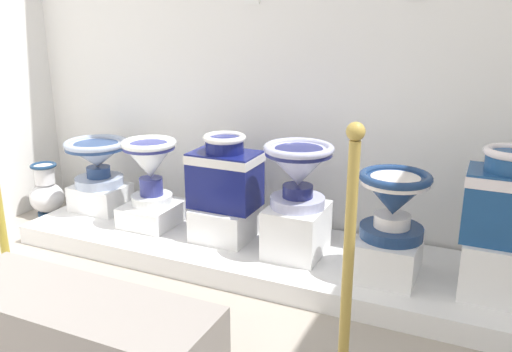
# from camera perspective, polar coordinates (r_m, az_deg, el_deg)

# --- Properties ---
(display_platform) EXTENTS (2.99, 0.77, 0.12)m
(display_platform) POSITION_cam_1_polar(r_m,az_deg,el_deg) (3.10, 0.62, -8.32)
(display_platform) COLOR white
(display_platform) RESTS_ON ground_plane
(plinth_block_slender_white) EXTENTS (0.35, 0.28, 0.17)m
(plinth_block_slender_white) POSITION_cam_1_polar(r_m,az_deg,el_deg) (3.72, -16.36, -2.20)
(plinth_block_slender_white) COLOR white
(plinth_block_slender_white) RESTS_ON display_platform
(antique_toilet_slender_white) EXTENTS (0.41, 0.41, 0.31)m
(antique_toilet_slender_white) POSITION_cam_1_polar(r_m,az_deg,el_deg) (3.64, -16.73, 2.05)
(antique_toilet_slender_white) COLOR #A4B3D0
(antique_toilet_slender_white) RESTS_ON plinth_block_slender_white
(plinth_block_squat_floral) EXTENTS (0.31, 0.36, 0.13)m
(plinth_block_squat_floral) POSITION_cam_1_polar(r_m,az_deg,el_deg) (3.41, -11.04, -3.98)
(plinth_block_squat_floral) COLOR white
(plinth_block_squat_floral) RESTS_ON display_platform
(antique_toilet_squat_floral) EXTENTS (0.34, 0.34, 0.41)m
(antique_toilet_squat_floral) POSITION_cam_1_polar(r_m,az_deg,el_deg) (3.30, -11.36, 1.39)
(antique_toilet_squat_floral) COLOR white
(antique_toilet_squat_floral) RESTS_ON plinth_block_squat_floral
(plinth_block_leftmost) EXTENTS (0.32, 0.35, 0.19)m
(plinth_block_leftmost) POSITION_cam_1_polar(r_m,az_deg,el_deg) (3.15, -3.26, -4.89)
(plinth_block_leftmost) COLOR white
(plinth_block_leftmost) RESTS_ON display_platform
(antique_toilet_leftmost) EXTENTS (0.39, 0.27, 0.43)m
(antique_toilet_leftmost) POSITION_cam_1_polar(r_m,az_deg,el_deg) (3.04, -3.35, 0.44)
(antique_toilet_leftmost) COLOR navy
(antique_toilet_leftmost) RESTS_ON plinth_block_leftmost
(plinth_block_pale_glazed) EXTENTS (0.30, 0.35, 0.27)m
(plinth_block_pale_glazed) POSITION_cam_1_polar(r_m,az_deg,el_deg) (2.92, 4.41, -5.80)
(plinth_block_pale_glazed) COLOR white
(plinth_block_pale_glazed) RESTS_ON display_platform
(antique_toilet_pale_glazed) EXTENTS (0.37, 0.37, 0.34)m
(antique_toilet_pale_glazed) POSITION_cam_1_polar(r_m,az_deg,el_deg) (2.81, 4.57, 0.87)
(antique_toilet_pale_glazed) COLOR #B3B6DA
(antique_toilet_pale_glazed) RESTS_ON plinth_block_pale_glazed
(plinth_block_central_ornate) EXTENTS (0.29, 0.38, 0.20)m
(plinth_block_central_ornate) POSITION_cam_1_polar(r_m,az_deg,el_deg) (2.78, 14.14, -8.30)
(plinth_block_central_ornate) COLOR white
(plinth_block_central_ornate) RESTS_ON display_platform
(antique_toilet_central_ornate) EXTENTS (0.35, 0.35, 0.33)m
(antique_toilet_central_ornate) POSITION_cam_1_polar(r_m,az_deg,el_deg) (2.67, 14.61, -2.36)
(antique_toilet_central_ornate) COLOR navy
(antique_toilet_central_ornate) RESTS_ON plinth_block_central_ornate
(plinth_block_tall_cobalt) EXTENTS (0.29, 0.32, 0.27)m
(plinth_block_tall_cobalt) POSITION_cam_1_polar(r_m,az_deg,el_deg) (2.75, 24.28, -8.89)
(plinth_block_tall_cobalt) COLOR white
(plinth_block_tall_cobalt) RESTS_ON display_platform
(antique_toilet_tall_cobalt) EXTENTS (0.34, 0.26, 0.44)m
(antique_toilet_tall_cobalt) POSITION_cam_1_polar(r_m,az_deg,el_deg) (2.63, 25.21, -1.97)
(antique_toilet_tall_cobalt) COLOR navy
(antique_toilet_tall_cobalt) RESTS_ON plinth_block_tall_cobalt
(decorative_vase_companion) EXTENTS (0.24, 0.24, 0.38)m
(decorative_vase_companion) POSITION_cam_1_polar(r_m,az_deg,el_deg) (4.03, -21.61, -1.74)
(decorative_vase_companion) COLOR navy
(decorative_vase_companion) RESTS_ON ground_plane
(stanchion_post_near_left) EXTENTS (0.26, 0.26, 1.02)m
(stanchion_post_near_left) POSITION_cam_1_polar(r_m,az_deg,el_deg) (2.86, -25.42, -6.92)
(stanchion_post_near_left) COLOR gold
(stanchion_post_near_left) RESTS_ON ground_plane
(stanchion_post_near_right) EXTENTS (0.25, 0.25, 1.05)m
(stanchion_post_near_right) POSITION_cam_1_polar(r_m,az_deg,el_deg) (2.01, 9.56, -14.95)
(stanchion_post_near_right) COLOR #B59541
(stanchion_post_near_right) RESTS_ON ground_plane
(museum_bench) EXTENTS (1.09, 0.36, 0.40)m
(museum_bench) POSITION_cam_1_polar(r_m,az_deg,el_deg) (2.18, -18.50, -16.89)
(museum_bench) COLOR gray
(museum_bench) RESTS_ON ground_plane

